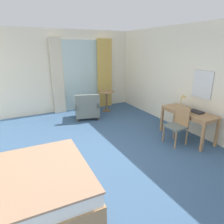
{
  "coord_description": "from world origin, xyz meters",
  "views": [
    {
      "loc": [
        -1.52,
        -3.52,
        2.29
      ],
      "look_at": [
        0.4,
        0.19,
        0.92
      ],
      "focal_mm": 31.76,
      "sensor_mm": 36.0,
      "label": 1
    }
  ],
  "objects_px": {
    "desk_chair": "(178,123)",
    "closed_book": "(196,112)",
    "writing_desk": "(188,114)",
    "desk_lamp": "(183,99)",
    "bed": "(17,191)",
    "round_cafe_table": "(106,97)",
    "armchair_by_window": "(87,109)"
  },
  "relations": [
    {
      "from": "closed_book",
      "to": "desk_chair",
      "type": "bearing_deg",
      "value": 169.01
    },
    {
      "from": "writing_desk",
      "to": "desk_lamp",
      "type": "relative_size",
      "value": 3.62
    },
    {
      "from": "desk_chair",
      "to": "closed_book",
      "type": "relative_size",
      "value": 2.87
    },
    {
      "from": "writing_desk",
      "to": "desk_lamp",
      "type": "xyz_separation_m",
      "value": [
        0.02,
        0.27,
        0.35
      ]
    },
    {
      "from": "round_cafe_table",
      "to": "closed_book",
      "type": "bearing_deg",
      "value": -74.14
    },
    {
      "from": "bed",
      "to": "round_cafe_table",
      "type": "height_order",
      "value": "bed"
    },
    {
      "from": "writing_desk",
      "to": "round_cafe_table",
      "type": "distance_m",
      "value": 3.18
    },
    {
      "from": "bed",
      "to": "closed_book",
      "type": "distance_m",
      "value": 4.2
    },
    {
      "from": "desk_lamp",
      "to": "armchair_by_window",
      "type": "xyz_separation_m",
      "value": [
        -1.81,
        2.34,
        -0.65
      ]
    },
    {
      "from": "writing_desk",
      "to": "closed_book",
      "type": "height_order",
      "value": "closed_book"
    },
    {
      "from": "writing_desk",
      "to": "desk_lamp",
      "type": "height_order",
      "value": "desk_lamp"
    },
    {
      "from": "round_cafe_table",
      "to": "bed",
      "type": "bearing_deg",
      "value": -131.61
    },
    {
      "from": "closed_book",
      "to": "armchair_by_window",
      "type": "relative_size",
      "value": 0.35
    },
    {
      "from": "armchair_by_window",
      "to": "closed_book",
      "type": "bearing_deg",
      "value": -56.19
    },
    {
      "from": "round_cafe_table",
      "to": "armchair_by_window",
      "type": "bearing_deg",
      "value": -154.07
    },
    {
      "from": "desk_lamp",
      "to": "armchair_by_window",
      "type": "height_order",
      "value": "desk_lamp"
    },
    {
      "from": "round_cafe_table",
      "to": "desk_chair",
      "type": "bearing_deg",
      "value": -82.31
    },
    {
      "from": "desk_chair",
      "to": "closed_book",
      "type": "height_order",
      "value": "desk_chair"
    },
    {
      "from": "bed",
      "to": "desk_lamp",
      "type": "xyz_separation_m",
      "value": [
        4.11,
        0.85,
        0.72
      ]
    },
    {
      "from": "armchair_by_window",
      "to": "writing_desk",
      "type": "bearing_deg",
      "value": -55.45
    },
    {
      "from": "bed",
      "to": "desk_chair",
      "type": "height_order",
      "value": "bed"
    },
    {
      "from": "desk_chair",
      "to": "closed_book",
      "type": "xyz_separation_m",
      "value": [
        0.49,
        -0.08,
        0.24
      ]
    },
    {
      "from": "bed",
      "to": "round_cafe_table",
      "type": "relative_size",
      "value": 2.83
    },
    {
      "from": "desk_lamp",
      "to": "closed_book",
      "type": "xyz_separation_m",
      "value": [
        0.05,
        -0.44,
        -0.24
      ]
    },
    {
      "from": "bed",
      "to": "desk_lamp",
      "type": "height_order",
      "value": "desk_lamp"
    },
    {
      "from": "closed_book",
      "to": "armchair_by_window",
      "type": "distance_m",
      "value": 3.37
    },
    {
      "from": "desk_lamp",
      "to": "round_cafe_table",
      "type": "distance_m",
      "value": 2.96
    },
    {
      "from": "bed",
      "to": "closed_book",
      "type": "bearing_deg",
      "value": 5.59
    },
    {
      "from": "desk_chair",
      "to": "closed_book",
      "type": "distance_m",
      "value": 0.55
    },
    {
      "from": "desk_lamp",
      "to": "armchair_by_window",
      "type": "distance_m",
      "value": 3.03
    },
    {
      "from": "desk_chair",
      "to": "armchair_by_window",
      "type": "xyz_separation_m",
      "value": [
        -1.37,
        2.7,
        -0.18
      ]
    },
    {
      "from": "closed_book",
      "to": "round_cafe_table",
      "type": "height_order",
      "value": "closed_book"
    }
  ]
}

